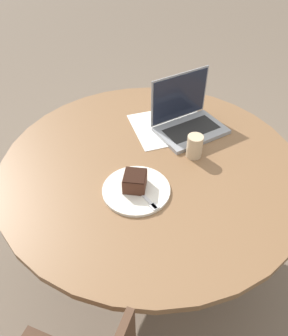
% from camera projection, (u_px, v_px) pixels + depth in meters
% --- Properties ---
extents(ground_plane, '(12.00, 12.00, 0.00)m').
position_uv_depth(ground_plane, '(149.00, 259.00, 1.86)').
color(ground_plane, '#6B5B4C').
extents(dining_table, '(1.25, 1.25, 0.74)m').
position_uv_depth(dining_table, '(151.00, 180.00, 1.44)').
color(dining_table, brown).
rests_on(dining_table, ground_plane).
extents(paper_document, '(0.38, 0.33, 0.00)m').
position_uv_depth(paper_document, '(170.00, 126.00, 1.55)').
color(paper_document, white).
rests_on(paper_document, dining_table).
extents(plate, '(0.26, 0.26, 0.01)m').
position_uv_depth(plate, '(136.00, 190.00, 1.23)').
color(plate, silver).
rests_on(plate, dining_table).
extents(cake_slice, '(0.11, 0.11, 0.06)m').
position_uv_depth(cake_slice, '(135.00, 181.00, 1.21)').
color(cake_slice, '#472619').
rests_on(cake_slice, plate).
extents(fork, '(0.09, 0.16, 0.00)m').
position_uv_depth(fork, '(145.00, 198.00, 1.19)').
color(fork, silver).
rests_on(fork, plate).
extents(coffee_glass, '(0.07, 0.07, 0.10)m').
position_uv_depth(coffee_glass, '(194.00, 146.00, 1.36)').
color(coffee_glass, '#C6AD89').
rests_on(coffee_glass, dining_table).
extents(laptop, '(0.36, 0.30, 0.25)m').
position_uv_depth(laptop, '(188.00, 120.00, 1.50)').
color(laptop, gray).
rests_on(laptop, dining_table).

